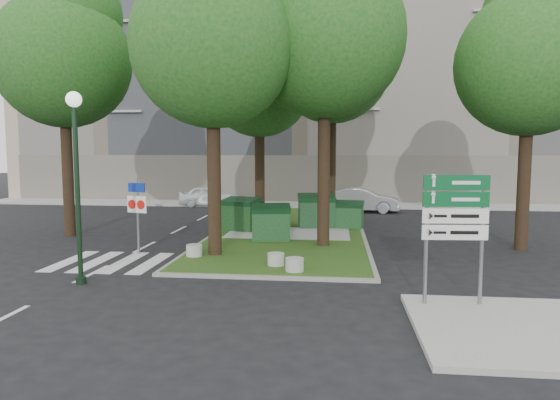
# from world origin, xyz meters

# --- Properties ---
(ground) EXTENTS (120.00, 120.00, 0.00)m
(ground) POSITION_xyz_m (0.00, 0.00, 0.00)
(ground) COLOR black
(ground) RESTS_ON ground
(median_island) EXTENTS (6.00, 16.00, 0.12)m
(median_island) POSITION_xyz_m (0.50, 8.00, 0.06)
(median_island) COLOR #264614
(median_island) RESTS_ON ground
(median_kerb) EXTENTS (6.30, 16.30, 0.10)m
(median_kerb) POSITION_xyz_m (0.50, 8.00, 0.05)
(median_kerb) COLOR gray
(median_kerb) RESTS_ON ground
(sidewalk_corner) EXTENTS (5.00, 4.00, 0.12)m
(sidewalk_corner) POSITION_xyz_m (6.50, -3.50, 0.06)
(sidewalk_corner) COLOR #999993
(sidewalk_corner) RESTS_ON ground
(building_sidewalk) EXTENTS (42.00, 3.00, 0.12)m
(building_sidewalk) POSITION_xyz_m (0.00, 18.50, 0.06)
(building_sidewalk) COLOR #999993
(building_sidewalk) RESTS_ON ground
(zebra_crossing) EXTENTS (5.00, 3.00, 0.01)m
(zebra_crossing) POSITION_xyz_m (-3.75, 1.50, 0.01)
(zebra_crossing) COLOR silver
(zebra_crossing) RESTS_ON ground
(apartment_building) EXTENTS (41.00, 12.00, 16.00)m
(apartment_building) POSITION_xyz_m (0.00, 26.00, 8.00)
(apartment_building) COLOR #BCAE8D
(apartment_building) RESTS_ON ground
(tree_median_near_left) EXTENTS (5.20, 5.20, 10.53)m
(tree_median_near_left) POSITION_xyz_m (-1.41, 2.56, 7.32)
(tree_median_near_left) COLOR black
(tree_median_near_left) RESTS_ON ground
(tree_median_near_right) EXTENTS (5.60, 5.60, 11.46)m
(tree_median_near_right) POSITION_xyz_m (2.09, 4.56, 7.99)
(tree_median_near_right) COLOR black
(tree_median_near_right) RESTS_ON ground
(tree_median_mid) EXTENTS (4.80, 4.80, 9.99)m
(tree_median_mid) POSITION_xyz_m (-0.91, 9.06, 6.98)
(tree_median_mid) COLOR black
(tree_median_mid) RESTS_ON ground
(tree_median_far) EXTENTS (5.80, 5.80, 11.93)m
(tree_median_far) POSITION_xyz_m (2.29, 12.06, 8.32)
(tree_median_far) COLOR black
(tree_median_far) RESTS_ON ground
(tree_street_left) EXTENTS (5.40, 5.40, 11.00)m
(tree_street_left) POSITION_xyz_m (-8.41, 6.06, 7.65)
(tree_street_left) COLOR black
(tree_street_left) RESTS_ON ground
(tree_street_right) EXTENTS (5.00, 5.00, 10.06)m
(tree_street_right) POSITION_xyz_m (9.09, 5.06, 6.98)
(tree_street_right) COLOR black
(tree_street_right) RESTS_ON ground
(dumpster_a) EXTENTS (1.77, 1.48, 1.41)m
(dumpster_a) POSITION_xyz_m (-1.62, 7.55, 0.79)
(dumpster_a) COLOR #0E3510
(dumpster_a) RESTS_ON median_island
(dumpster_b) EXTENTS (1.60, 1.22, 1.37)m
(dumpster_b) POSITION_xyz_m (-0.02, 5.39, 0.78)
(dumpster_b) COLOR #123D18
(dumpster_b) RESTS_ON median_island
(dumpster_c) EXTENTS (1.75, 1.35, 1.49)m
(dumpster_c) POSITION_xyz_m (1.58, 8.75, 0.84)
(dumpster_c) COLOR #103717
(dumpster_c) RESTS_ON median_island
(dumpster_d) EXTENTS (1.41, 1.09, 1.19)m
(dumpster_d) POSITION_xyz_m (3.00, 8.73, 0.69)
(dumpster_d) COLOR #144118
(dumpster_d) RESTS_ON median_island
(bollard_left) EXTENTS (0.52, 0.52, 0.37)m
(bollard_left) POSITION_xyz_m (-2.10, 2.15, 0.31)
(bollard_left) COLOR #A9A9A4
(bollard_left) RESTS_ON median_island
(bollard_right) EXTENTS (0.52, 0.52, 0.37)m
(bollard_right) POSITION_xyz_m (1.30, 0.50, 0.31)
(bollard_right) COLOR #A2A19C
(bollard_right) RESTS_ON median_island
(bollard_mid) EXTENTS (0.50, 0.50, 0.36)m
(bollard_mid) POSITION_xyz_m (0.68, 1.18, 0.30)
(bollard_mid) COLOR #A8A9A3
(bollard_mid) RESTS_ON median_island
(litter_bin) EXTENTS (0.41, 0.41, 0.71)m
(litter_bin) POSITION_xyz_m (2.17, 12.63, 0.47)
(litter_bin) COLOR #C8D619
(litter_bin) RESTS_ON median_island
(street_lamp) EXTENTS (0.40, 0.40, 5.03)m
(street_lamp) POSITION_xyz_m (-4.26, -1.05, 3.16)
(street_lamp) COLOR black
(street_lamp) RESTS_ON ground
(traffic_sign_pole) EXTENTS (0.76, 0.27, 2.59)m
(traffic_sign_pole) POSITION_xyz_m (-4.24, 2.81, 1.66)
(traffic_sign_pole) COLOR slate
(traffic_sign_pole) RESTS_ON ground
(directional_sign) EXTENTS (1.44, 0.19, 2.88)m
(directional_sign) POSITION_xyz_m (5.04, -2.12, 2.03)
(directional_sign) COLOR slate
(directional_sign) RESTS_ON sidewalk_corner
(car_white) EXTENTS (3.87, 1.72, 1.30)m
(car_white) POSITION_xyz_m (-5.51, 17.39, 0.65)
(car_white) COLOR white
(car_white) RESTS_ON ground
(car_silver) EXTENTS (4.38, 1.95, 1.40)m
(car_silver) POSITION_xyz_m (3.93, 15.50, 0.70)
(car_silver) COLOR gray
(car_silver) RESTS_ON ground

